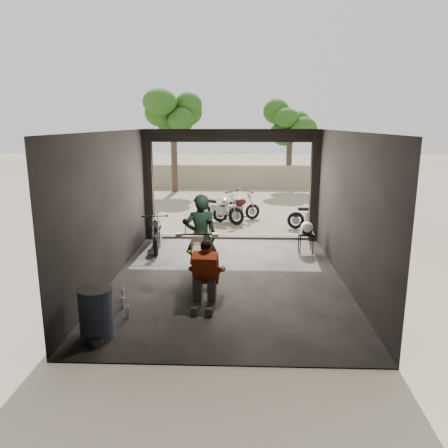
# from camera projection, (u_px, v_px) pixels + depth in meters

# --- Properties ---
(ground) EXTENTS (80.00, 80.00, 0.00)m
(ground) POSITION_uv_depth(u_px,v_px,m) (228.00, 280.00, 9.59)
(ground) COLOR #7A6D56
(ground) RESTS_ON ground
(garage) EXTENTS (7.00, 7.13, 3.20)m
(garage) POSITION_uv_depth(u_px,v_px,m) (228.00, 218.00, 9.83)
(garage) COLOR #2D2B28
(garage) RESTS_ON ground
(boundary_wall) EXTENTS (18.00, 0.30, 1.20)m
(boundary_wall) POSITION_uv_depth(u_px,v_px,m) (235.00, 176.00, 23.08)
(boundary_wall) COLOR gray
(boundary_wall) RESTS_ON ground
(tree_left) EXTENTS (2.20, 2.20, 5.60)m
(tree_left) POSITION_uv_depth(u_px,v_px,m) (173.00, 110.00, 20.96)
(tree_left) COLOR #382B1E
(tree_left) RESTS_ON ground
(tree_right) EXTENTS (2.20, 2.20, 5.00)m
(tree_right) POSITION_uv_depth(u_px,v_px,m) (290.00, 119.00, 22.31)
(tree_right) COLOR #382B1E
(tree_right) RESTS_ON ground
(main_bike) EXTENTS (0.83, 1.93, 1.28)m
(main_bike) POSITION_uv_depth(u_px,v_px,m) (200.00, 255.00, 9.22)
(main_bike) COLOR #F0EACA
(main_bike) RESTS_ON ground
(left_bike) EXTENTS (0.87, 1.62, 1.04)m
(left_bike) POSITION_uv_depth(u_px,v_px,m) (156.00, 231.00, 11.79)
(left_bike) COLOR black
(left_bike) RESTS_ON ground
(outside_bike_a) EXTENTS (1.81, 1.50, 1.15)m
(outside_bike_a) POSITION_uv_depth(u_px,v_px,m) (220.00, 206.00, 14.99)
(outside_bike_a) COLOR black
(outside_bike_a) RESTS_ON ground
(outside_bike_b) EXTENTS (1.67, 1.20, 1.04)m
(outside_bike_b) POSITION_uv_depth(u_px,v_px,m) (237.00, 206.00, 15.28)
(outside_bike_b) COLOR #491112
(outside_bike_b) RESTS_ON ground
(outside_bike_c) EXTENTS (1.56, 0.66, 1.05)m
(outside_bike_c) POSITION_uv_depth(u_px,v_px,m) (315.00, 213.00, 14.08)
(outside_bike_c) COLOR black
(outside_bike_c) RESTS_ON ground
(rider) EXTENTS (0.75, 0.55, 1.89)m
(rider) POSITION_uv_depth(u_px,v_px,m) (201.00, 237.00, 9.48)
(rider) COLOR black
(rider) RESTS_ON ground
(mechanic) EXTENTS (0.69, 0.89, 1.22)m
(mechanic) POSITION_uv_depth(u_px,v_px,m) (205.00, 277.00, 7.98)
(mechanic) COLOR #C13E19
(mechanic) RESTS_ON ground
(stool) EXTENTS (0.40, 0.40, 0.55)m
(stool) POSITION_uv_depth(u_px,v_px,m) (306.00, 236.00, 11.45)
(stool) COLOR black
(stool) RESTS_ON ground
(helmet) EXTENTS (0.33, 0.35, 0.31)m
(helmet) POSITION_uv_depth(u_px,v_px,m) (307.00, 228.00, 11.37)
(helmet) COLOR white
(helmet) RESTS_ON stool
(oil_drum) EXTENTS (0.67, 0.67, 0.83)m
(oil_drum) POSITION_uv_depth(u_px,v_px,m) (96.00, 314.00, 6.90)
(oil_drum) COLOR #475978
(oil_drum) RESTS_ON ground
(sign_post) EXTENTS (0.78, 0.08, 2.34)m
(sign_post) POSITION_uv_depth(u_px,v_px,m) (343.00, 182.00, 13.58)
(sign_post) COLOR black
(sign_post) RESTS_ON ground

